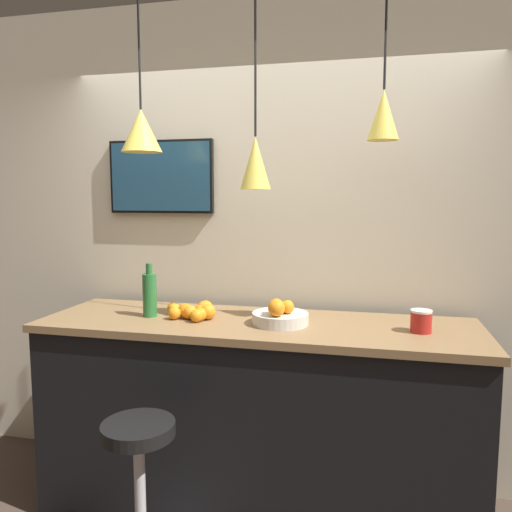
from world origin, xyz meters
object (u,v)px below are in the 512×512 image
juice_bottle (150,294)px  spread_jar (421,321)px  fruit_bowl (280,316)px  mounted_tv (161,177)px  bar_stool (140,482)px

juice_bottle → spread_jar: (1.43, 0.00, -0.07)m
fruit_bowl → mounted_tv: 1.20m
juice_bottle → spread_jar: 1.43m
fruit_bowl → mounted_tv: size_ratio=0.43×
fruit_bowl → juice_bottle: (-0.73, 0.01, 0.08)m
spread_jar → mounted_tv: size_ratio=0.16×
bar_stool → mounted_tv: size_ratio=1.11×
juice_bottle → fruit_bowl: bearing=-0.9°
mounted_tv → spread_jar: bearing=-15.6°
bar_stool → mounted_tv: bearing=107.5°
juice_bottle → spread_jar: bearing=0.0°
juice_bottle → mounted_tv: size_ratio=0.44×
spread_jar → mounted_tv: bearing=164.4°
bar_stool → mounted_tv: mounted_tv is taller
bar_stool → juice_bottle: size_ratio=2.54×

